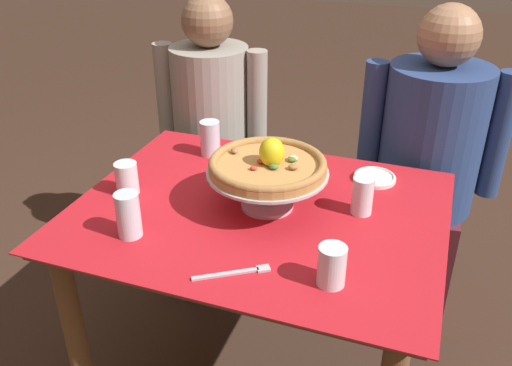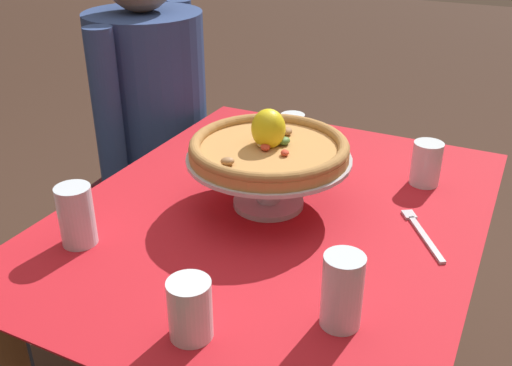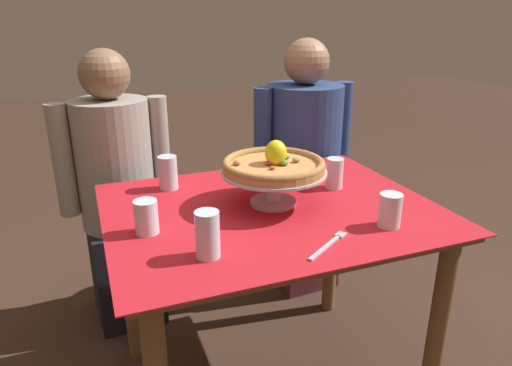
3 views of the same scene
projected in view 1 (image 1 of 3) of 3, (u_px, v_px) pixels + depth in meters
The scene contains 12 objects.
dining_table at pixel (258, 244), 1.63m from camera, with size 1.05×0.83×0.72m.
pizza_stand at pixel (267, 181), 1.54m from camera, with size 0.34×0.34×0.12m.
pizza at pixel (268, 164), 1.52m from camera, with size 0.33×0.33×0.10m.
water_glass_back_left at pixel (210, 140), 1.86m from camera, with size 0.07×0.07×0.12m.
water_glass_side_left at pixel (127, 180), 1.63m from camera, with size 0.07×0.07×0.10m.
water_glass_front_left at pixel (129, 218), 1.43m from camera, with size 0.06×0.06×0.13m.
water_glass_side_right at pixel (362, 198), 1.53m from camera, with size 0.06×0.06×0.11m.
water_glass_front_right at pixel (332, 268), 1.26m from camera, with size 0.07×0.07×0.10m.
side_plate at pixel (375, 177), 1.72m from camera, with size 0.13×0.13×0.02m.
dinner_fork at pixel (236, 273), 1.31m from camera, with size 0.17×0.12×0.01m.
diner_left at pixel (213, 149), 2.30m from camera, with size 0.47×0.34×1.19m.
diner_right at pixel (425, 175), 2.02m from camera, with size 0.51×0.38×1.21m.
Camera 1 is at (0.45, -1.26, 1.54)m, focal length 38.37 mm.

